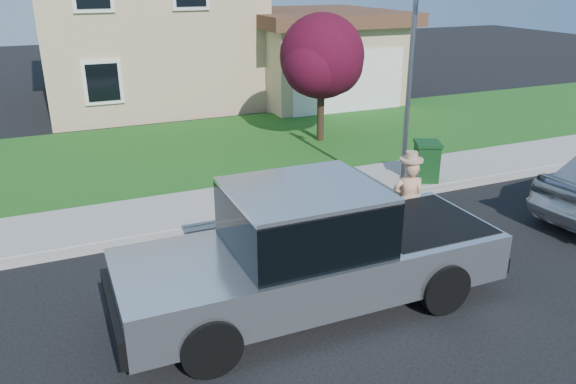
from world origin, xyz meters
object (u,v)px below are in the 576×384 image
object	(u,v)px
ornamental_tree	(323,60)
trash_bin	(426,161)
pickup_truck	(311,252)
street_lamp	(411,86)
woman	(408,200)

from	to	relation	value
ornamental_tree	trash_bin	bearing A→B (deg)	-81.25
pickup_truck	trash_bin	world-z (taller)	pickup_truck
ornamental_tree	street_lamp	world-z (taller)	street_lamp
woman	trash_bin	distance (m)	3.36
pickup_truck	trash_bin	distance (m)	6.34
trash_bin	street_lamp	distance (m)	2.48
woman	trash_bin	world-z (taller)	woman
woman	trash_bin	size ratio (longest dim) A/B	1.88
woman	ornamental_tree	distance (m)	7.35
pickup_truck	street_lamp	xyz separation A→B (m)	(3.89, 3.13, 1.78)
pickup_truck	ornamental_tree	distance (m)	9.54
trash_bin	street_lamp	world-z (taller)	street_lamp
street_lamp	trash_bin	bearing A→B (deg)	21.19
ornamental_tree	street_lamp	bearing A→B (deg)	-95.04
pickup_truck	street_lamp	distance (m)	5.30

